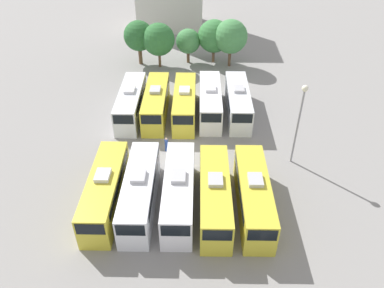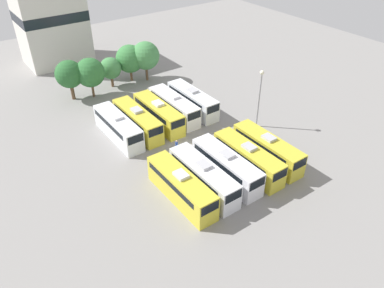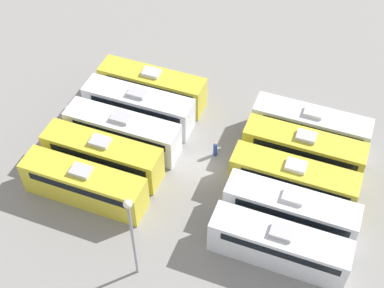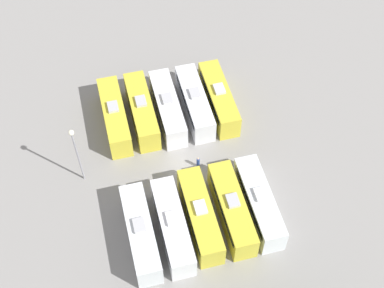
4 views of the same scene
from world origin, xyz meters
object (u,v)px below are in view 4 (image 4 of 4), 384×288
Objects in this scene: bus_0 at (219,98)px; light_pole at (76,148)px; bus_6 at (232,209)px; bus_3 at (142,110)px; bus_9 at (141,233)px; bus_7 at (200,215)px; bus_4 at (115,116)px; bus_5 at (259,202)px; worker_person at (198,162)px; bus_8 at (173,226)px; bus_2 at (168,108)px; bus_1 at (195,102)px.

bus_0 is 1.18× the size of light_pole.
bus_0 is 1.00× the size of bus_6.
bus_9 is (3.26, 15.94, 0.00)m from bus_3.
bus_7 is at bearing -175.87° from bus_9.
bus_4 is 1.00× the size of bus_6.
worker_person is (4.73, -7.20, -1.00)m from bus_5.
bus_0 is at bearing -112.81° from bus_7.
bus_5 is (-0.05, 15.10, 0.00)m from bus_0.
bus_8 is 9.07m from worker_person.
bus_5 is 1.18× the size of light_pole.
light_pole is at bearing 19.95° from bus_0.
bus_0 is 6.35m from bus_2.
bus_4 is at bearing -125.19° from light_pole.
bus_3 is (9.43, -0.41, 0.00)m from bus_0.
light_pole is (11.09, 6.37, 4.01)m from bus_2.
bus_0 is at bearing -89.80° from bus_5.
bus_8 is (9.43, 0.49, 0.00)m from bus_5.
bus_6 is 3.41m from bus_7.
light_pole is (4.71, 6.68, 4.01)m from bus_4.
light_pole is (12.77, -1.57, 5.01)m from worker_person.
bus_1 and bus_2 have the same top height.
bus_3 is at bearing -67.31° from bus_6.
bus_8 is (9.38, 15.59, 0.00)m from bus_0.
bus_8 is (-0.06, 15.99, 0.00)m from bus_3.
bus_7 is 1.00× the size of bus_8.
bus_4 reaches higher than worker_person.
worker_person is at bearing 59.41° from bus_0.
bus_2 and bus_5 have the same top height.
bus_3 is 18.18m from bus_5.
bus_5 and bus_9 have the same top height.
light_pole reaches higher than bus_3.
light_pole is (14.44, 6.39, 4.01)m from bus_1.
worker_person is (-1.67, -7.18, -1.00)m from bus_7.
bus_9 is (3.32, -0.05, 0.00)m from bus_8.
bus_3 is at bearing -101.56° from bus_9.
bus_4 is 9.11m from light_pole.
bus_0 is 3.00m from bus_1.
bus_9 is 6.28× the size of worker_person.
bus_2 and bus_9 have the same top height.
bus_2 is at bearing -78.04° from worker_person.
bus_1 and bus_6 have the same top height.
bus_1 is at bearing -179.71° from bus_2.
worker_person is (-4.70, -7.68, -1.00)m from bus_8.
bus_2 is at bearing -67.06° from bus_5.
light_pole is at bearing -26.62° from bus_5.
bus_0 is 1.00× the size of bus_7.
bus_1 is 1.00× the size of bus_8.
bus_2 is 8.18m from worker_person.
light_pole reaches higher than bus_5.
bus_8 is at bearing 90.20° from bus_3.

